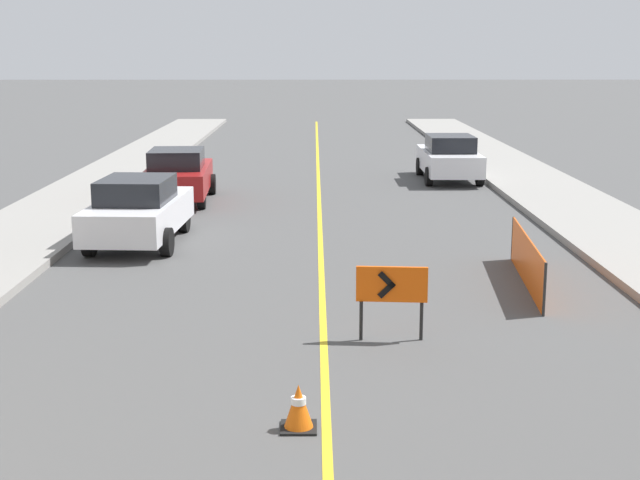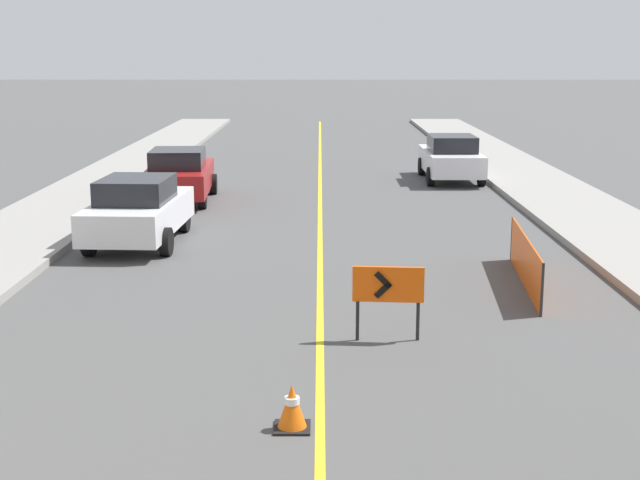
{
  "view_description": "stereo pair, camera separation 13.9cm",
  "coord_description": "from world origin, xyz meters",
  "px_view_note": "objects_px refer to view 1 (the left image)",
  "views": [
    {
      "loc": [
        -0.14,
        12.31,
        4.49
      ],
      "look_at": [
        -0.04,
        28.59,
        1.0
      ],
      "focal_mm": 50.0,
      "sensor_mm": 36.0,
      "label": 1
    },
    {
      "loc": [
        -0.0,
        12.31,
        4.49
      ],
      "look_at": [
        -0.04,
        28.59,
        1.0
      ],
      "focal_mm": 50.0,
      "sensor_mm": 36.0,
      "label": 2
    }
  ],
  "objects_px": {
    "parked_car_curb_near": "(138,210)",
    "parked_car_curb_mid": "(178,175)",
    "arrow_barricade_primary": "(392,288)",
    "parked_car_curb_far": "(449,158)",
    "traffic_cone_farthest": "(299,407)"
  },
  "relations": [
    {
      "from": "arrow_barricade_primary",
      "to": "parked_car_curb_near",
      "type": "distance_m",
      "value": 8.92
    },
    {
      "from": "traffic_cone_farthest",
      "to": "parked_car_curb_far",
      "type": "height_order",
      "value": "parked_car_curb_far"
    },
    {
      "from": "parked_car_curb_mid",
      "to": "arrow_barricade_primary",
      "type": "bearing_deg",
      "value": -70.92
    },
    {
      "from": "parked_car_curb_near",
      "to": "traffic_cone_farthest",
      "type": "bearing_deg",
      "value": -66.54
    },
    {
      "from": "parked_car_curb_mid",
      "to": "parked_car_curb_far",
      "type": "distance_m",
      "value": 9.82
    },
    {
      "from": "parked_car_curb_mid",
      "to": "parked_car_curb_far",
      "type": "bearing_deg",
      "value": 23.4
    },
    {
      "from": "parked_car_curb_near",
      "to": "parked_car_curb_mid",
      "type": "height_order",
      "value": "same"
    },
    {
      "from": "parked_car_curb_mid",
      "to": "parked_car_curb_far",
      "type": "relative_size",
      "value": 1.02
    },
    {
      "from": "parked_car_curb_near",
      "to": "parked_car_curb_mid",
      "type": "bearing_deg",
      "value": 92.66
    },
    {
      "from": "traffic_cone_farthest",
      "to": "parked_car_curb_mid",
      "type": "relative_size",
      "value": 0.13
    },
    {
      "from": "traffic_cone_farthest",
      "to": "parked_car_curb_mid",
      "type": "height_order",
      "value": "parked_car_curb_mid"
    },
    {
      "from": "arrow_barricade_primary",
      "to": "parked_car_curb_near",
      "type": "height_order",
      "value": "parked_car_curb_near"
    },
    {
      "from": "arrow_barricade_primary",
      "to": "parked_car_curb_far",
      "type": "bearing_deg",
      "value": 83.17
    },
    {
      "from": "parked_car_curb_near",
      "to": "parked_car_curb_mid",
      "type": "xyz_separation_m",
      "value": [
        0.03,
        5.99,
        0.0
      ]
    },
    {
      "from": "parked_car_curb_near",
      "to": "parked_car_curb_far",
      "type": "xyz_separation_m",
      "value": [
        8.83,
        10.34,
        0.0
      ]
    }
  ]
}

